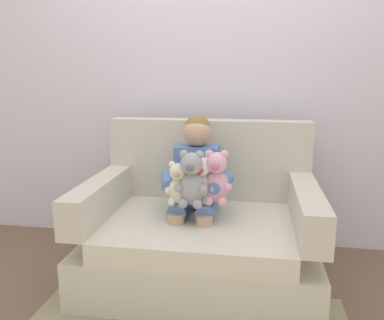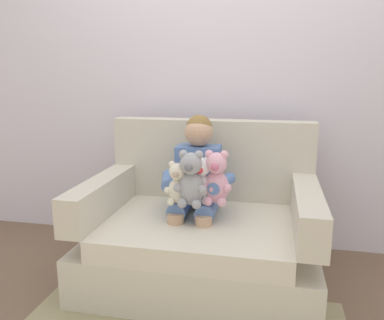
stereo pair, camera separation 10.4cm
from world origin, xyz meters
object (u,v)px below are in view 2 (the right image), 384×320
object	(u,v)px
seated_child	(196,178)
armchair	(202,232)
plush_white	(201,181)
plush_grey	(191,180)
plush_cream	(178,184)
plush_pink	(216,179)

from	to	relation	value
seated_child	armchair	bearing A→B (deg)	-40.25
plush_white	plush_grey	bearing A→B (deg)	-112.14
plush_cream	plush_white	size ratio (longest dim) A/B	0.90
seated_child	plush_cream	xyz separation A→B (m)	(-0.07, -0.18, 0.01)
armchair	plush_white	world-z (taller)	armchair
armchair	plush_pink	distance (m)	0.39
seated_child	plush_grey	world-z (taller)	seated_child
seated_child	plush_cream	size ratio (longest dim) A/B	3.40
seated_child	plush_cream	bearing A→B (deg)	-116.20
armchair	plush_white	distance (m)	0.36
plush_grey	plush_white	bearing A→B (deg)	58.64
armchair	plush_white	bearing A→B (deg)	-83.68
plush_pink	plush_grey	world-z (taller)	plush_grey
plush_pink	armchair	bearing A→B (deg)	124.44
armchair	plush_cream	size ratio (longest dim) A/B	5.44
armchair	plush_grey	bearing A→B (deg)	-101.34
armchair	seated_child	world-z (taller)	seated_child
plush_pink	plush_white	world-z (taller)	plush_pink
plush_pink	plush_white	distance (m)	0.09
armchair	plush_grey	xyz separation A→B (m)	(-0.03, -0.16, 0.37)
plush_cream	plush_white	bearing A→B (deg)	2.37
seated_child	plush_pink	distance (m)	0.19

